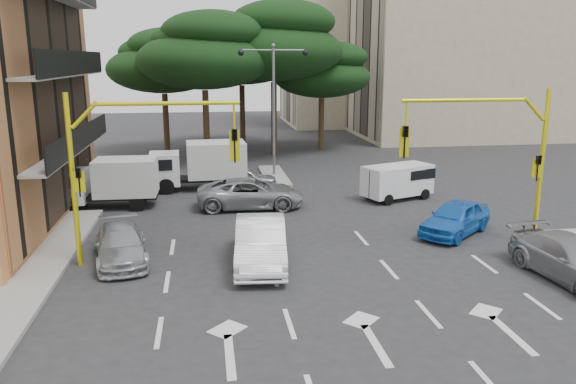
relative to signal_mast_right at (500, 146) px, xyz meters
name	(u,v)px	position (x,y,z in m)	size (l,w,h in m)	color
ground	(332,273)	(-6.80, -1.99, -3.88)	(120.00, 120.00, 0.00)	#28282B
median_strip	(274,176)	(-6.80, 14.01, -3.81)	(1.40, 6.00, 0.15)	gray
apartment_beige_near	(471,32)	(13.15, 30.01, 5.47)	(20.20, 12.15, 18.70)	tan
apartment_beige_far	(360,46)	(6.15, 42.01, 4.47)	(16.20, 12.15, 16.70)	tan
pine_left_near	(205,50)	(-10.75, 19.96, 3.72)	(9.15, 9.15, 10.23)	#382616
pine_center	(274,41)	(-5.75, 21.96, 4.41)	(9.98, 9.98, 11.16)	#382616
pine_left_far	(164,61)	(-13.75, 23.96, 3.03)	(8.32, 8.32, 9.30)	#382616
pine_right	(323,70)	(-1.75, 23.96, 2.33)	(7.49, 7.49, 8.37)	#382616
pine_back	(242,52)	(-7.75, 26.96, 3.72)	(9.15, 9.15, 10.23)	#382616
signal_mast_right	(500,146)	(0.00, 0.00, 0.00)	(5.79, 0.37, 6.00)	yellow
signal_mast_left	(126,155)	(-13.61, 0.00, 0.00)	(5.79, 0.37, 6.00)	yellow
street_lamp_center	(274,87)	(-6.80, 14.01, 1.54)	(4.16, 0.36, 7.77)	slate
car_white_hatch	(261,242)	(-9.12, -0.82, -3.08)	(1.71, 4.89, 1.61)	white
car_blue_compact	(455,218)	(-0.84, 1.47, -3.19)	(1.64, 4.08, 1.39)	blue
car_silver_wagon	(121,245)	(-14.02, 0.23, -3.27)	(1.72, 4.22, 1.23)	#9DA1A4
car_silver_cross_a	(251,193)	(-8.82, 6.92, -3.17)	(2.37, 5.14, 1.43)	#96999D
car_silver_cross_b	(244,178)	(-8.86, 11.01, -3.27)	(1.46, 3.62, 1.23)	#94969C
car_silver_parked	(573,260)	(0.80, -3.76, -3.19)	(1.96, 4.81, 1.40)	gray
van_white	(397,182)	(-1.23, 7.53, -2.98)	(1.63, 3.60, 1.80)	white
box_truck_a	(108,183)	(-15.64, 8.01, -2.69)	(2.03, 4.84, 2.38)	white
box_truck_b	(199,166)	(-11.30, 11.38, -2.58)	(2.23, 5.30, 2.61)	silver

